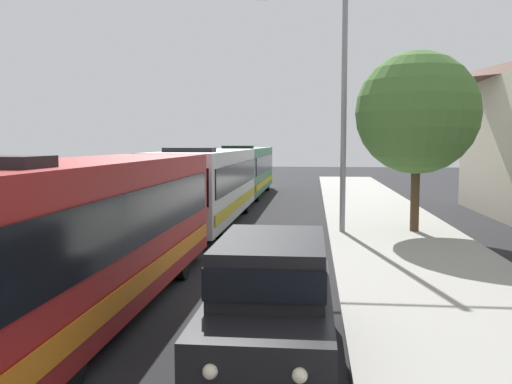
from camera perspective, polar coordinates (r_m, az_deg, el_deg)
The scene contains 6 objects.
bus_lead at distance 11.15m, azimuth -17.06°, elevation -3.85°, with size 2.58×11.28×3.21m.
bus_second_in_line at distance 23.24m, azimuth -4.83°, elevation 0.91°, with size 2.58×12.28×3.21m.
bus_middle at distance 35.54m, azimuth -1.07°, elevation 2.37°, with size 2.58×12.28×3.21m.
white_suv at distance 8.75m, azimuth 1.58°, elevation -10.46°, with size 1.86×4.83×1.90m.
streetlamp_mid at distance 20.39m, azimuth 9.07°, elevation 10.94°, with size 6.32×0.28×8.71m.
roadside_tree at distance 20.99m, azimuth 16.25°, elevation 7.81°, with size 4.43×4.43×6.52m.
Camera 1 is at (3.04, 1.85, 3.38)m, focal length 38.87 mm.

